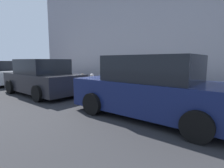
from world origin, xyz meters
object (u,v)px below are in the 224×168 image
suitcase_silver_5 (105,81)px  parking_meter (188,76)px  suitcase_red_4 (113,82)px  parked_car_navy_0 (152,89)px  suitcase_navy_3 (121,84)px  parked_car_charcoal_1 (43,78)px  suitcase_teal_2 (131,84)px  suitcase_olive_1 (142,86)px  suitcase_maroon_0 (153,88)px  bollard_post (83,80)px  fire_hydrant (92,80)px

suitcase_silver_5 → parking_meter: size_ratio=0.81×
suitcase_red_4 → parked_car_navy_0: bearing=143.0°
suitcase_navy_3 → parked_car_charcoal_1: 3.71m
suitcase_teal_2 → parked_car_charcoal_1: size_ratio=0.22×
suitcase_red_4 → parking_meter: bearing=-174.8°
suitcase_olive_1 → parked_car_navy_0: bearing=122.9°
suitcase_maroon_0 → bollard_post: (4.16, 0.22, 0.08)m
parking_meter → bollard_post: bearing=4.1°
suitcase_red_4 → suitcase_silver_5: (0.52, -0.05, 0.01)m
suitcase_maroon_0 → suitcase_navy_3: 1.59m
suitcase_maroon_0 → parked_car_charcoal_1: bearing=30.4°
suitcase_maroon_0 → parked_car_charcoal_1: size_ratio=0.18×
bollard_post → parking_meter: (-5.54, -0.40, 0.48)m
parking_meter → parked_car_navy_0: bearing=84.6°
parked_car_navy_0 → suitcase_red_4: bearing=-37.0°
suitcase_navy_3 → parking_meter: parking_meter is taller
suitcase_red_4 → fire_hydrant: size_ratio=1.24×
parked_car_navy_0 → fire_hydrant: bearing=-27.9°
suitcase_navy_3 → suitcase_teal_2: bearing=-172.5°
suitcase_red_4 → suitcase_teal_2: bearing=-175.2°
suitcase_maroon_0 → suitcase_teal_2: suitcase_teal_2 is taller
fire_hydrant → bollard_post: 0.60m
fire_hydrant → parked_car_charcoal_1: (0.77, 2.49, 0.25)m
suitcase_red_4 → parked_car_charcoal_1: 3.32m
parked_car_navy_0 → suitcase_olive_1: bearing=-57.1°
suitcase_maroon_0 → suitcase_navy_3: (1.58, 0.12, 0.03)m
suitcase_teal_2 → parked_car_navy_0: size_ratio=0.21×
suitcase_olive_1 → bollard_post: (3.65, 0.17, 0.07)m
bollard_post → suitcase_silver_5: bearing=-174.9°
suitcase_teal_2 → parked_car_navy_0: 3.33m
suitcase_navy_3 → parked_car_charcoal_1: (2.77, 2.44, 0.34)m
suitcase_maroon_0 → fire_hydrant: suitcase_maroon_0 is taller
suitcase_red_4 → parked_car_charcoal_1: parked_car_charcoal_1 is taller
parked_car_charcoal_1 → parking_meter: bearing=-154.5°
suitcase_olive_1 → parking_meter: parking_meter is taller
fire_hydrant → parking_meter: 4.98m
suitcase_navy_3 → fire_hydrant: bearing=-1.4°
suitcase_teal_2 → fire_hydrant: bearing=0.5°
suitcase_maroon_0 → parking_meter: parking_meter is taller
suitcase_teal_2 → suitcase_navy_3: suitcase_teal_2 is taller
suitcase_olive_1 → suitcase_teal_2: suitcase_teal_2 is taller
fire_hydrant → suitcase_maroon_0: bearing=-178.9°
suitcase_red_4 → parked_car_navy_0: 4.03m
fire_hydrant → parked_car_charcoal_1: size_ratio=0.17×
suitcase_red_4 → bollard_post: (2.07, 0.08, -0.00)m
suitcase_silver_5 → parked_car_navy_0: size_ratio=0.22×
suitcase_maroon_0 → fire_hydrant: bearing=1.1°
suitcase_teal_2 → parked_car_charcoal_1: bearing=37.3°
parking_meter → parked_car_navy_0: size_ratio=0.28×
suitcase_red_4 → fire_hydrant: (1.48, -0.07, 0.03)m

